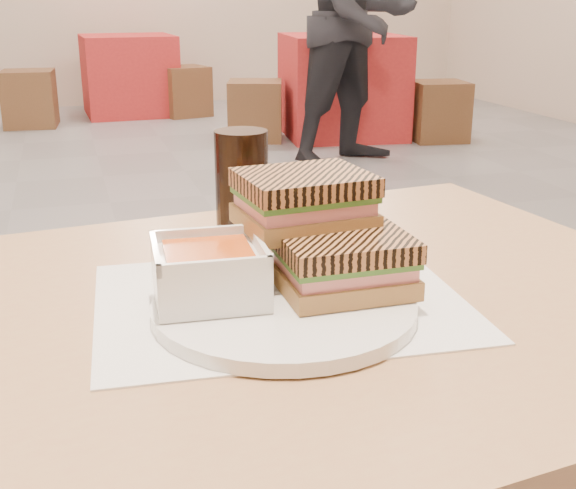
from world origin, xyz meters
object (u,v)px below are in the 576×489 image
object	(u,v)px
patron_b	(361,17)
bg_table_2	(129,75)
panini_lower	(344,262)
bg_chair_2l	(30,99)
bg_chair_1r	(438,111)
plate	(284,308)
cola_glass	(242,187)
soup_bowl	(209,273)
bg_chair_2r	(184,91)
bg_chair_1l	(255,111)
main_table	(162,419)
bg_table_1	(342,86)

from	to	relation	value
patron_b	bg_table_2	bearing A→B (deg)	116.20
panini_lower	bg_chair_2l	bearing A→B (deg)	95.07
panini_lower	bg_chair_1r	distance (m)	5.02
plate	cola_glass	bearing A→B (deg)	86.28
soup_bowl	patron_b	xyz separation A→B (m)	(1.71, 3.81, 0.13)
bg_chair_2r	bg_chair_1r	bearing A→B (deg)	-46.87
cola_glass	bg_chair_1l	bearing A→B (deg)	75.50
panini_lower	bg_chair_1r	size ratio (longest dim) A/B	0.30
bg_chair_2l	plate	bearing A→B (deg)	-85.59
soup_bowl	bg_chair_2l	bearing A→B (deg)	93.76
plate	soup_bowl	bearing A→B (deg)	157.08
plate	bg_chair_2r	bearing A→B (deg)	81.93
main_table	bg_chair_2r	size ratio (longest dim) A/B	2.67
plate	soup_bowl	xyz separation A→B (m)	(-0.07, 0.03, 0.03)
bg_chair_2l	bg_table_1	bearing A→B (deg)	-25.99
soup_bowl	bg_chair_2r	distance (m)	6.17
plate	soup_bowl	size ratio (longest dim) A/B	2.30
main_table	bg_chair_1r	size ratio (longest dim) A/B	2.90
soup_bowl	bg_chair_1l	distance (m)	4.94
plate	bg_chair_2l	distance (m)	5.94
main_table	cola_glass	world-z (taller)	cola_glass
plate	bg_chair_1l	size ratio (longest dim) A/B	0.54
cola_glass	bg_chair_1l	size ratio (longest dim) A/B	0.30
cola_glass	bg_chair_2l	size ratio (longest dim) A/B	0.32
bg_chair_1r	bg_chair_2l	bearing A→B (deg)	152.55
cola_glass	bg_chair_1r	world-z (taller)	cola_glass
soup_bowl	bg_chair_2r	world-z (taller)	soup_bowl
main_table	bg_chair_2l	bearing A→B (deg)	93.21
main_table	bg_table_2	distance (m)	6.35
plate	patron_b	xyz separation A→B (m)	(1.64, 3.84, 0.16)
bg_table_2	bg_chair_2r	distance (m)	0.53
bg_table_1	patron_b	size ratio (longest dim) A/B	0.52
panini_lower	cola_glass	xyz separation A→B (m)	(-0.05, 0.23, 0.03)
bg_chair_1r	patron_b	xyz separation A→B (m)	(-0.86, -0.52, 0.70)
bg_chair_1l	patron_b	world-z (taller)	patron_b
bg_table_1	soup_bowl	bearing A→B (deg)	-112.37
cola_glass	bg_table_1	distance (m)	4.91
soup_bowl	cola_glass	size ratio (longest dim) A/B	0.79
panini_lower	bg_chair_2l	xyz separation A→B (m)	(-0.52, 5.89, -0.57)
soup_bowl	main_table	bearing A→B (deg)	-178.92
panini_lower	bg_chair_2r	distance (m)	6.17
main_table	cola_glass	xyz separation A→B (m)	(0.14, 0.21, 0.19)
bg_chair_2l	bg_chair_2r	xyz separation A→B (m)	(1.32, 0.21, -0.01)
panini_lower	bg_chair_1l	xyz separation A→B (m)	(1.12, 4.76, -0.58)
soup_bowl	bg_chair_2r	xyz separation A→B (m)	(0.94, 6.08, -0.57)
soup_bowl	bg_chair_2r	bearing A→B (deg)	81.25
soup_bowl	panini_lower	world-z (taller)	same
plate	patron_b	distance (m)	4.18
panini_lower	bg_table_1	distance (m)	5.10
panini_lower	bg_chair_1l	bearing A→B (deg)	76.76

